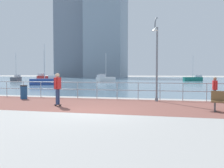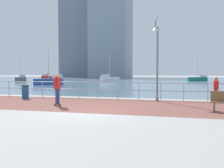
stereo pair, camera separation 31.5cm
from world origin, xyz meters
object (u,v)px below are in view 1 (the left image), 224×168
sailboat_blue (44,78)px  sailboat_navy (16,79)px  trash_bin (24,92)px  sailboat_teal (193,79)px  bystander (215,88)px  sailboat_red (46,81)px  skateboarder (58,86)px  sailboat_white (105,79)px  lamppost (156,55)px

sailboat_blue → sailboat_navy: 7.75m
trash_bin → sailboat_teal: bearing=70.3°
bystander → sailboat_red: size_ratio=0.25×
skateboarder → bystander: bearing=24.1°
sailboat_white → sailboat_blue: (-15.78, 3.63, 0.10)m
skateboarder → bystander: (8.31, 3.72, -0.17)m
sailboat_blue → trash_bin: bearing=-62.7°
lamppost → sailboat_red: 24.00m
skateboarder → lamppost: bearing=34.1°
sailboat_red → sailboat_teal: bearing=45.3°
skateboarder → trash_bin: 4.67m
bystander → sailboat_blue: sailboat_blue is taller
sailboat_white → sailboat_teal: 19.17m
sailboat_white → sailboat_navy: (-17.84, -3.84, 0.01)m
sailboat_red → trash_bin: bearing=-65.6°
bystander → lamppost: bearing=-173.1°
lamppost → sailboat_teal: size_ratio=0.92×
lamppost → sailboat_blue: 45.64m
sailboat_white → sailboat_red: bearing=-107.3°
lamppost → trash_bin: size_ratio=5.50×
lamppost → sailboat_blue: size_ratio=0.75×
sailboat_white → sailboat_teal: (17.73, 7.28, -0.02)m
skateboarder → sailboat_blue: 45.63m
sailboat_white → sailboat_blue: 16.20m
trash_bin → bystander: bearing=4.8°
trash_bin → sailboat_white: (-3.21, 33.22, 0.08)m
skateboarder → sailboat_navy: size_ratio=0.30×
sailboat_teal → sailboat_navy: 37.27m
sailboat_blue → bystander: bearing=-49.1°
sailboat_teal → sailboat_blue: bearing=-173.8°
skateboarder → sailboat_red: bearing=120.1°
sailboat_navy → lamppost: bearing=-44.1°
skateboarder → sailboat_blue: (-22.75, 39.55, -0.39)m
skateboarder → sailboat_blue: bearing=119.9°
sailboat_blue → lamppost: bearing=-52.7°
sailboat_red → bystander: bearing=-39.7°
bystander → trash_bin: 12.12m
skateboarder → sailboat_white: 36.59m
trash_bin → sailboat_red: 19.44m
trash_bin → sailboat_white: bearing=95.5°
trash_bin → sailboat_blue: (-18.99, 36.85, 0.18)m
bystander → trash_bin: bystander is taller
trash_bin → sailboat_blue: 41.46m
sailboat_white → sailboat_red: (-4.83, -15.52, 0.01)m
bystander → skateboarder: bearing=-155.9°
sailboat_blue → skateboarder: bearing=-60.1°
lamppost → sailboat_teal: sailboat_teal is taller
sailboat_white → sailboat_teal: bearing=22.3°
trash_bin → sailboat_teal: size_ratio=0.17×
lamppost → bystander: size_ratio=3.42×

